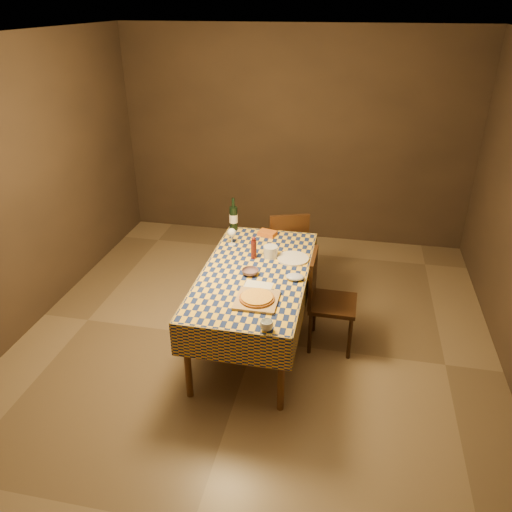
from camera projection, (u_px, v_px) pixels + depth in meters
name	position (u px, v px, depth m)	size (l,w,h in m)	color
room	(255.00, 211.00, 4.19)	(5.00, 5.10, 2.70)	brown
dining_table	(255.00, 279.00, 4.50)	(0.94, 1.84, 0.77)	brown
cutting_board	(257.00, 300.00, 4.02)	(0.34, 0.34, 0.02)	#A27F4C
pizza	(257.00, 298.00, 4.00)	(0.33, 0.33, 0.03)	#914E18
pepper_mill	(254.00, 248.00, 4.64)	(0.05, 0.05, 0.22)	#4A1411
bowl	(250.00, 272.00, 4.40)	(0.15, 0.15, 0.05)	#5F464F
wine_glass	(232.00, 233.00, 4.89)	(0.09, 0.09, 0.17)	silver
wine_bottle	(233.00, 218.00, 5.22)	(0.11, 0.11, 0.35)	black
deli_tub	(271.00, 252.00, 4.68)	(0.13, 0.13, 0.11)	#BBBFC2
takeout_container	(267.00, 233.00, 5.13)	(0.18, 0.12, 0.04)	#B75918
white_plate	(293.00, 258.00, 4.66)	(0.30, 0.30, 0.02)	silver
tumbler	(267.00, 325.00, 3.66)	(0.10, 0.10, 0.08)	white
flour_patch	(258.00, 287.00, 4.22)	(0.24, 0.18, 0.00)	silver
flour_bag	(295.00, 277.00, 4.33)	(0.16, 0.12, 0.05)	#AEB8DF
chair_far	(287.00, 245.00, 5.49)	(0.54, 0.54, 0.93)	black
chair_right	(324.00, 296.00, 4.56)	(0.43, 0.43, 0.93)	black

